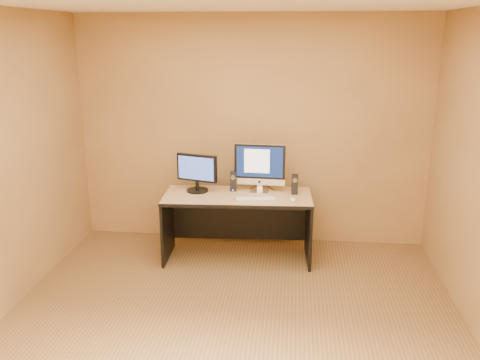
# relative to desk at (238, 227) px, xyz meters

# --- Properties ---
(floor) EXTENTS (4.00, 4.00, 0.00)m
(floor) POSITION_rel_desk_xyz_m (0.10, -1.41, -0.36)
(floor) COLOR brown
(floor) RESTS_ON ground
(walls) EXTENTS (4.00, 4.00, 2.60)m
(walls) POSITION_rel_desk_xyz_m (0.10, -1.41, 0.94)
(walls) COLOR #A47A42
(walls) RESTS_ON ground
(ceiling) EXTENTS (4.00, 4.00, 0.00)m
(ceiling) POSITION_rel_desk_xyz_m (0.10, -1.41, 2.24)
(ceiling) COLOR white
(ceiling) RESTS_ON walls
(desk) EXTENTS (1.59, 0.76, 0.72)m
(desk) POSITION_rel_desk_xyz_m (0.00, 0.00, 0.00)
(desk) COLOR tan
(desk) RESTS_ON ground
(imac) EXTENTS (0.56, 0.23, 0.54)m
(imac) POSITION_rel_desk_xyz_m (0.22, 0.15, 0.63)
(imac) COLOR silver
(imac) RESTS_ON desk
(second_monitor) EXTENTS (0.51, 0.35, 0.41)m
(second_monitor) POSITION_rel_desk_xyz_m (-0.45, 0.09, 0.57)
(second_monitor) COLOR black
(second_monitor) RESTS_ON desk
(speaker_left) EXTENTS (0.07, 0.07, 0.21)m
(speaker_left) POSITION_rel_desk_xyz_m (-0.06, 0.16, 0.47)
(speaker_left) COLOR black
(speaker_left) RESTS_ON desk
(speaker_right) EXTENTS (0.07, 0.07, 0.21)m
(speaker_right) POSITION_rel_desk_xyz_m (0.60, 0.11, 0.47)
(speaker_right) COLOR black
(speaker_right) RESTS_ON desk
(keyboard) EXTENTS (0.43, 0.18, 0.02)m
(keyboard) POSITION_rel_desk_xyz_m (0.20, -0.13, 0.37)
(keyboard) COLOR silver
(keyboard) RESTS_ON desk
(mouse) EXTENTS (0.08, 0.11, 0.04)m
(mouse) POSITION_rel_desk_xyz_m (0.59, -0.14, 0.38)
(mouse) COLOR white
(mouse) RESTS_ON desk
(cable_a) EXTENTS (0.12, 0.19, 0.01)m
(cable_a) POSITION_rel_desk_xyz_m (0.33, 0.30, 0.37)
(cable_a) COLOR black
(cable_a) RESTS_ON desk
(cable_b) EXTENTS (0.10, 0.15, 0.01)m
(cable_b) POSITION_rel_desk_xyz_m (0.15, 0.30, 0.37)
(cable_b) COLOR black
(cable_b) RESTS_ON desk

